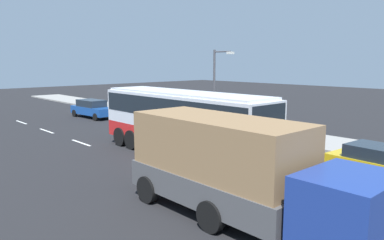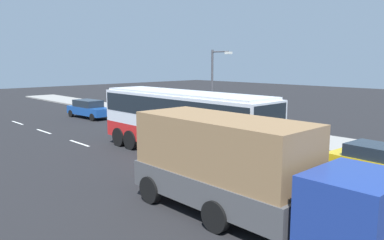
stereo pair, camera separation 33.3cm
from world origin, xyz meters
TOP-DOWN VIEW (x-y plane):
  - ground_plane at (0.00, 0.00)m, footprint 120.00×120.00m
  - sidewalk_curb at (0.00, 8.61)m, footprint 80.00×4.00m
  - lane_centreline at (-4.10, -2.16)m, footprint 27.83×0.16m
  - coach_bus at (-0.06, 0.40)m, footprint 10.93×2.72m
  - cargo_truck at (7.20, -3.77)m, footprint 8.51×2.71m
  - car_blue_saloon at (-15.79, 3.44)m, footprint 4.88×2.11m
  - car_yellow_taxi at (8.69, 3.76)m, footprint 4.43×2.23m
  - pedestrian_near_curb at (-1.12, 7.61)m, footprint 0.32×0.32m
  - street_lamp at (-3.96, 7.01)m, footprint 1.83×0.24m

SIDE VIEW (x-z plane):
  - ground_plane at x=0.00m, z-range 0.00..0.00m
  - lane_centreline at x=-4.10m, z-range 0.00..0.01m
  - sidewalk_curb at x=0.00m, z-range 0.00..0.15m
  - car_yellow_taxi at x=8.69m, z-range 0.05..1.50m
  - car_blue_saloon at x=-15.79m, z-range 0.04..1.63m
  - pedestrian_near_curb at x=-1.12m, z-range 0.28..1.97m
  - cargo_truck at x=7.20m, z-range 0.10..3.28m
  - coach_bus at x=-0.06m, z-range 0.41..3.81m
  - street_lamp at x=-3.96m, z-range 0.65..6.28m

